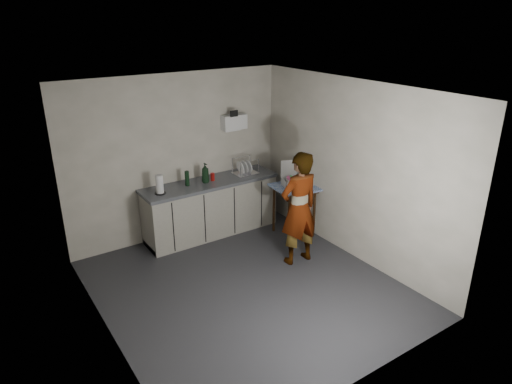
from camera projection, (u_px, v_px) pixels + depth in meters
ground at (247, 288)px, 6.08m from camera, size 4.00×4.00×0.00m
wall_back at (178, 158)px, 7.14m from camera, size 3.60×0.02×2.60m
wall_right at (351, 171)px, 6.53m from camera, size 0.02×4.00×2.60m
wall_left at (100, 235)px, 4.67m from camera, size 0.02×4.00×2.60m
ceiling at (246, 91)px, 5.12m from camera, size 3.60×4.00×0.01m
kitchen_counter at (211, 209)px, 7.44m from camera, size 2.24×0.62×0.91m
wall_shelf at (234, 122)px, 7.44m from camera, size 0.42×0.18×0.37m
side_table at (294, 193)px, 7.30m from camera, size 0.71×0.71×0.83m
standing_man at (299, 209)px, 6.44m from camera, size 0.62×0.42×1.67m
soap_bottle at (205, 173)px, 7.16m from camera, size 0.13×0.13×0.32m
soda_can at (213, 177)px, 7.28m from camera, size 0.07×0.07×0.12m
dark_bottle at (187, 178)px, 7.05m from camera, size 0.07×0.07×0.23m
paper_towel at (160, 185)px, 6.72m from camera, size 0.16×0.16×0.29m
dish_rack at (245, 170)px, 7.57m from camera, size 0.39×0.29×0.27m
bakery_box at (291, 180)px, 7.28m from camera, size 0.35×0.36×0.39m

